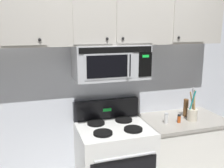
{
  "coord_description": "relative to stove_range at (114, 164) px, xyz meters",
  "views": [
    {
      "loc": [
        -0.78,
        -1.96,
        1.93
      ],
      "look_at": [
        0.0,
        0.49,
        1.35
      ],
      "focal_mm": 40.8,
      "sensor_mm": 36.0,
      "label": 1
    }
  ],
  "objects": [
    {
      "name": "upper_cabinets",
      "position": [
        -0.0,
        0.15,
        1.56
      ],
      "size": [
        2.5,
        0.36,
        0.55
      ],
      "color": "#BCB7AD"
    },
    {
      "name": "spice_jar",
      "position": [
        0.72,
        -0.09,
        0.48
      ],
      "size": [
        0.04,
        0.04,
        0.09
      ],
      "color": "#C64C19",
      "rests_on": "counter_segment"
    },
    {
      "name": "stove_range",
      "position": [
        0.0,
        0.0,
        0.0
      ],
      "size": [
        0.76,
        0.69,
        1.12
      ],
      "color": "white",
      "rests_on": "ground_plane"
    },
    {
      "name": "salt_shaker",
      "position": [
        0.58,
        -0.07,
        0.49
      ],
      "size": [
        0.04,
        0.04,
        0.12
      ],
      "color": "white",
      "rests_on": "counter_segment"
    },
    {
      "name": "over_range_microwave",
      "position": [
        -0.0,
        0.12,
        1.11
      ],
      "size": [
        0.76,
        0.43,
        0.35
      ],
      "color": "#B7BABF"
    },
    {
      "name": "back_wall",
      "position": [
        0.0,
        0.37,
        0.88
      ],
      "size": [
        5.2,
        0.1,
        2.7
      ],
      "primitive_type": "cube",
      "color": "silver",
      "rests_on": "ground_plane"
    },
    {
      "name": "counter_segment",
      "position": [
        0.84,
        0.01,
        -0.02
      ],
      "size": [
        0.93,
        0.65,
        0.9
      ],
      "color": "white",
      "rests_on": "ground_plane"
    },
    {
      "name": "utensil_crock_cream",
      "position": [
        0.9,
        -0.08,
        0.53
      ],
      "size": [
        0.11,
        0.11,
        0.38
      ],
      "color": "beige",
      "rests_on": "counter_segment"
    },
    {
      "name": "pepper_mill",
      "position": [
        0.91,
        0.07,
        0.54
      ],
      "size": [
        0.06,
        0.06,
        0.21
      ],
      "primitive_type": "cylinder",
      "color": "brown",
      "rests_on": "counter_segment"
    }
  ]
}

